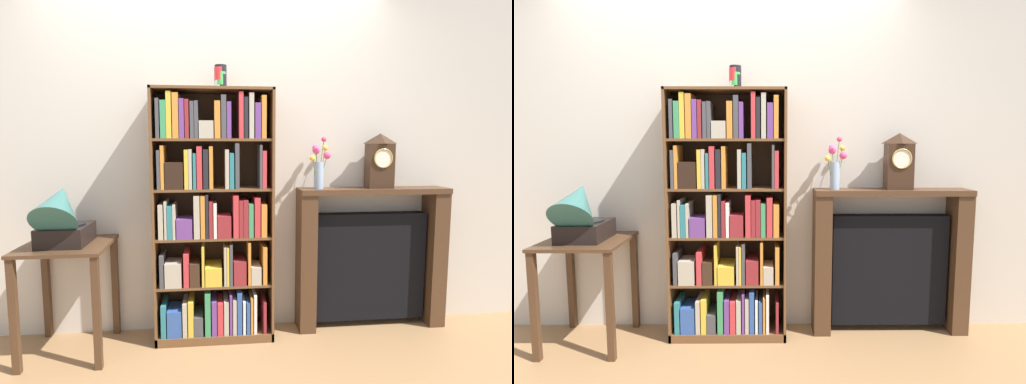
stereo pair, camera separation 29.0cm
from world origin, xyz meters
TOP-DOWN VIEW (x-y plane):
  - ground_plane at (0.00, 0.00)m, footprint 7.69×6.40m
  - wall_back at (0.11, 0.35)m, footprint 4.69×0.08m
  - bookshelf at (-0.01, 0.14)m, footprint 0.82×0.31m
  - cup_stack at (0.06, 0.20)m, footprint 0.09×0.08m
  - side_table_left at (-0.96, 0.03)m, footprint 0.54×0.56m
  - gramophone at (-0.96, -0.04)m, footprint 0.29×0.48m
  - fireplace_mantel at (1.18, 0.22)m, footprint 1.12×0.23m
  - mantel_clock at (1.22, 0.19)m, footprint 0.19×0.13m
  - flower_vase at (0.77, 0.20)m, footprint 0.16×0.14m

SIDE VIEW (x-z plane):
  - ground_plane at x=0.00m, z-range -0.02..0.00m
  - fireplace_mantel at x=1.18m, z-range -0.01..1.06m
  - side_table_left at x=-0.96m, z-range 0.19..0.93m
  - bookshelf at x=-0.01m, z-range -0.04..1.72m
  - gramophone at x=-0.96m, z-range 0.70..1.18m
  - flower_vase at x=0.77m, z-range 1.04..1.42m
  - mantel_clock at x=1.22m, z-range 1.07..1.47m
  - wall_back at x=0.11m, z-range 0.00..2.60m
  - cup_stack at x=0.06m, z-range 1.76..1.93m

